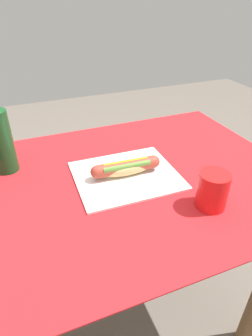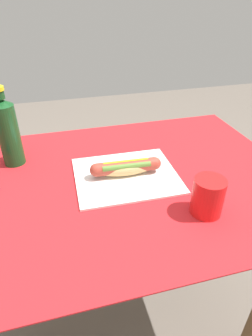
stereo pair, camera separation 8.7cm
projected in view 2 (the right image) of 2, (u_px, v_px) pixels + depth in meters
The scene contains 6 objects.
ground_plane at pixel (115, 318), 1.27m from camera, with size 6.00×6.00×0.00m, color #6B6056.
dining_table at pixel (112, 216), 0.94m from camera, with size 1.15×0.78×0.75m.
paper_wrapper at pixel (126, 175), 0.88m from camera, with size 0.31×0.27×0.01m, color silver.
hot_dog at pixel (126, 167), 0.87m from camera, with size 0.22×0.06×0.05m.
soda_bottle at pixel (8, 131), 0.89m from camera, with size 0.07×0.07×0.26m.
drinking_cup at pixel (208, 196), 0.72m from camera, with size 0.08×0.08×0.10m, color red.
Camera 2 is at (0.14, 0.70, 1.25)m, focal length 30.44 mm.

